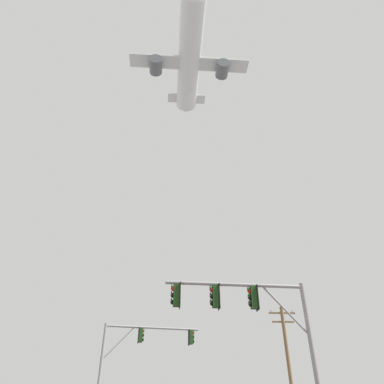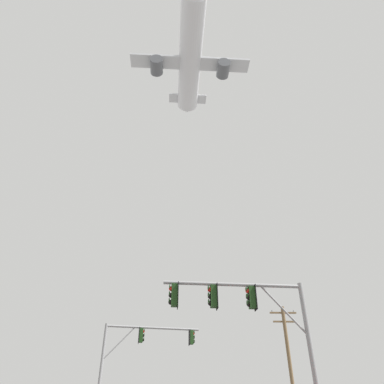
% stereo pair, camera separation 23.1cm
% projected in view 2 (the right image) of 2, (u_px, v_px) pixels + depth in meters
% --- Properties ---
extents(signal_pole_near, '(6.02, 0.67, 6.08)m').
position_uv_depth(signal_pole_near, '(249.00, 314.00, 14.34)').
color(signal_pole_near, gray).
rests_on(signal_pole_near, ground).
extents(signal_pole_far, '(6.45, 1.37, 6.44)m').
position_uv_depth(signal_pole_far, '(138.00, 350.00, 23.53)').
color(signal_pole_far, gray).
rests_on(signal_pole_far, ground).
extents(utility_pole, '(2.20, 0.28, 8.78)m').
position_uv_depth(utility_pole, '(289.00, 361.00, 27.11)').
color(utility_pole, brown).
rests_on(utility_pole, ground).
extents(airplane, '(18.33, 23.73, 6.50)m').
position_uv_depth(airplane, '(190.00, 58.00, 53.99)').
color(airplane, white).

